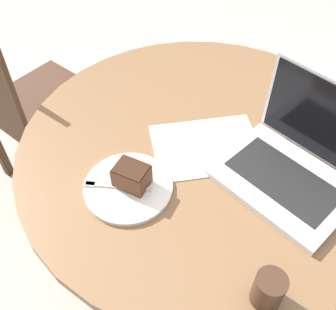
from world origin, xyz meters
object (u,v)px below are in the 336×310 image
Objects in this scene: plate at (128,187)px; coffee_glass at (268,290)px; laptop at (294,165)px; chair at (28,105)px.

plate is 2.63× the size of coffee_glass.
plate is 0.42m from coffee_glass.
laptop is (-0.25, -0.24, 0.00)m from coffee_glass.
chair reaches higher than coffee_glass.
coffee_glass is (-0.29, 1.14, 0.28)m from chair.
laptop is at bearing -136.90° from coffee_glass.
plate is 0.43m from laptop.
laptop is at bearing 158.93° from plate.
plate is 0.57× the size of laptop.
chair is 0.81m from plate.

